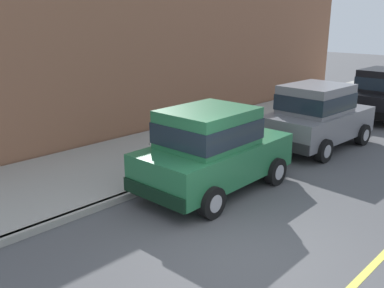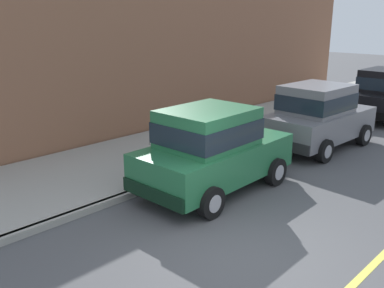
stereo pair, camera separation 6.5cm
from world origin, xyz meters
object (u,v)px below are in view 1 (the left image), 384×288
(car_grey_hatchback, at_px, (317,115))
(fire_hydrant, at_px, (253,129))
(car_green_hatchback, at_px, (212,149))
(dog_white, at_px, (161,148))

(car_grey_hatchback, relative_size, fire_hydrant, 5.32)
(car_green_hatchback, distance_m, fire_hydrant, 3.82)
(car_green_hatchback, height_order, car_grey_hatchback, same)
(fire_hydrant, bearing_deg, dog_white, -103.60)
(car_grey_hatchback, relative_size, dog_white, 5.25)
(car_green_hatchback, xyz_separation_m, car_grey_hatchback, (0.05, 4.58, 0.00))
(car_green_hatchback, height_order, fire_hydrant, car_green_hatchback)
(dog_white, bearing_deg, car_green_hatchback, -11.38)
(car_green_hatchback, height_order, dog_white, car_green_hatchback)
(car_green_hatchback, relative_size, car_grey_hatchback, 1.00)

